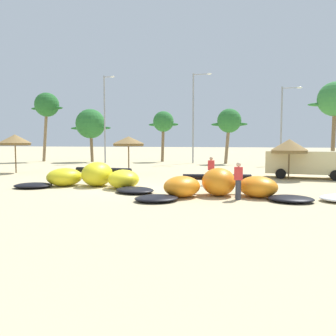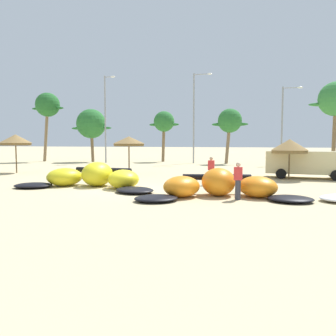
{
  "view_description": "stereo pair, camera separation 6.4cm",
  "coord_description": "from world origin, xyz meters",
  "px_view_note": "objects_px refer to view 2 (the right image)",
  "views": [
    {
      "loc": [
        6.5,
        -16.47,
        2.5
      ],
      "look_at": [
        1.77,
        2.0,
        1.0
      ],
      "focal_mm": 36.18,
      "sensor_mm": 36.0,
      "label": 1
    },
    {
      "loc": [
        6.57,
        -16.46,
        2.5
      ],
      "look_at": [
        1.77,
        2.0,
        1.0
      ],
      "focal_mm": 36.18,
      "sensor_mm": 36.0,
      "label": 2
    }
  ],
  "objects_px": {
    "beach_umbrella_near_van": "(16,140)",
    "palm_center_right": "(336,100)",
    "person_near_kites": "(211,171)",
    "parked_van": "(306,162)",
    "palm_left": "(91,124)",
    "person_by_umbrellas": "(238,181)",
    "lamppost_east_center": "(284,121)",
    "kite_left_of_center": "(219,186)",
    "beach_umbrella_near_palms": "(290,146)",
    "palm_leftmost": "(48,106)",
    "lamppost_west": "(106,115)",
    "kite_left": "(93,178)",
    "palm_center_left": "(230,121)",
    "lamppost_west_center": "(195,113)",
    "palm_left_of_gap": "(164,122)",
    "beach_umbrella_middle": "(129,141)"
  },
  "relations": [
    {
      "from": "person_near_kites",
      "to": "palm_leftmost",
      "type": "height_order",
      "value": "palm_leftmost"
    },
    {
      "from": "parked_van",
      "to": "palm_left",
      "type": "distance_m",
      "value": 26.76
    },
    {
      "from": "kite_left_of_center",
      "to": "lamppost_east_center",
      "type": "bearing_deg",
      "value": 79.2
    },
    {
      "from": "person_near_kites",
      "to": "palm_center_left",
      "type": "relative_size",
      "value": 0.26
    },
    {
      "from": "beach_umbrella_near_van",
      "to": "lamppost_east_center",
      "type": "height_order",
      "value": "lamppost_east_center"
    },
    {
      "from": "palm_leftmost",
      "to": "person_by_umbrellas",
      "type": "bearing_deg",
      "value": -42.81
    },
    {
      "from": "palm_center_left",
      "to": "lamppost_west_center",
      "type": "height_order",
      "value": "lamppost_west_center"
    },
    {
      "from": "parked_van",
      "to": "person_near_kites",
      "type": "bearing_deg",
      "value": -138.81
    },
    {
      "from": "palm_left",
      "to": "palm_center_left",
      "type": "distance_m",
      "value": 16.71
    },
    {
      "from": "beach_umbrella_middle",
      "to": "lamppost_east_center",
      "type": "height_order",
      "value": "lamppost_east_center"
    },
    {
      "from": "kite_left",
      "to": "beach_umbrella_near_palms",
      "type": "bearing_deg",
      "value": 31.49
    },
    {
      "from": "person_near_kites",
      "to": "palm_center_right",
      "type": "height_order",
      "value": "palm_center_right"
    },
    {
      "from": "kite_left",
      "to": "lamppost_west_center",
      "type": "distance_m",
      "value": 22.38
    },
    {
      "from": "palm_left",
      "to": "lamppost_west_center",
      "type": "relative_size",
      "value": 0.63
    },
    {
      "from": "lamppost_west",
      "to": "lamppost_east_center",
      "type": "xyz_separation_m",
      "value": [
        19.9,
        1.48,
        -0.84
      ]
    },
    {
      "from": "beach_umbrella_middle",
      "to": "lamppost_west",
      "type": "relative_size",
      "value": 0.29
    },
    {
      "from": "beach_umbrella_middle",
      "to": "lamppost_east_center",
      "type": "bearing_deg",
      "value": 48.56
    },
    {
      "from": "parked_van",
      "to": "beach_umbrella_near_van",
      "type": "bearing_deg",
      "value": -176.05
    },
    {
      "from": "parked_van",
      "to": "palm_left_of_gap",
      "type": "relative_size",
      "value": 0.89
    },
    {
      "from": "person_near_kites",
      "to": "beach_umbrella_near_palms",
      "type": "bearing_deg",
      "value": 40.14
    },
    {
      "from": "kite_left_of_center",
      "to": "beach_umbrella_near_van",
      "type": "relative_size",
      "value": 2.5
    },
    {
      "from": "kite_left",
      "to": "parked_van",
      "type": "bearing_deg",
      "value": 33.07
    },
    {
      "from": "beach_umbrella_near_van",
      "to": "lamppost_west",
      "type": "height_order",
      "value": "lamppost_west"
    },
    {
      "from": "beach_umbrella_near_van",
      "to": "kite_left",
      "type": "bearing_deg",
      "value": -32.18
    },
    {
      "from": "beach_umbrella_near_palms",
      "to": "palm_leftmost",
      "type": "height_order",
      "value": "palm_leftmost"
    },
    {
      "from": "beach_umbrella_near_van",
      "to": "lamppost_west",
      "type": "xyz_separation_m",
      "value": [
        1.45,
        13.75,
        2.93
      ]
    },
    {
      "from": "beach_umbrella_near_van",
      "to": "parked_van",
      "type": "relative_size",
      "value": 0.55
    },
    {
      "from": "palm_leftmost",
      "to": "lamppost_west",
      "type": "xyz_separation_m",
      "value": [
        8.11,
        -0.55,
        -1.37
      ]
    },
    {
      "from": "lamppost_west",
      "to": "palm_center_right",
      "type": "bearing_deg",
      "value": -4.32
    },
    {
      "from": "palm_center_left",
      "to": "lamppost_east_center",
      "type": "distance_m",
      "value": 5.73
    },
    {
      "from": "palm_center_left",
      "to": "palm_center_right",
      "type": "distance_m",
      "value": 10.79
    },
    {
      "from": "person_by_umbrellas",
      "to": "parked_van",
      "type": "bearing_deg",
      "value": 67.78
    },
    {
      "from": "kite_left_of_center",
      "to": "lamppost_west_center",
      "type": "distance_m",
      "value": 24.43
    },
    {
      "from": "beach_umbrella_near_palms",
      "to": "person_near_kites",
      "type": "relative_size",
      "value": 1.64
    },
    {
      "from": "beach_umbrella_near_palms",
      "to": "person_by_umbrellas",
      "type": "relative_size",
      "value": 1.64
    },
    {
      "from": "beach_umbrella_near_palms",
      "to": "palm_left_of_gap",
      "type": "xyz_separation_m",
      "value": [
        -13.14,
        17.08,
        2.65
      ]
    },
    {
      "from": "beach_umbrella_near_van",
      "to": "palm_center_right",
      "type": "relative_size",
      "value": 0.38
    },
    {
      "from": "lamppost_west",
      "to": "lamppost_east_center",
      "type": "distance_m",
      "value": 19.97
    },
    {
      "from": "beach_umbrella_near_palms",
      "to": "person_by_umbrellas",
      "type": "height_order",
      "value": "beach_umbrella_near_palms"
    },
    {
      "from": "palm_center_left",
      "to": "lamppost_west",
      "type": "relative_size",
      "value": 0.61
    },
    {
      "from": "beach_umbrella_near_palms",
      "to": "lamppost_east_center",
      "type": "xyz_separation_m",
      "value": [
        0.72,
        14.91,
        2.52
      ]
    },
    {
      "from": "person_near_kites",
      "to": "palm_left_of_gap",
      "type": "height_order",
      "value": "palm_left_of_gap"
    },
    {
      "from": "lamppost_east_center",
      "to": "beach_umbrella_near_van",
      "type": "bearing_deg",
      "value": -144.5
    },
    {
      "from": "palm_left",
      "to": "palm_center_right",
      "type": "xyz_separation_m",
      "value": [
        26.74,
        -3.0,
        1.76
      ]
    },
    {
      "from": "lamppost_east_center",
      "to": "palm_center_left",
      "type": "bearing_deg",
      "value": 177.43
    },
    {
      "from": "beach_umbrella_near_palms",
      "to": "palm_left_of_gap",
      "type": "distance_m",
      "value": 21.71
    },
    {
      "from": "kite_left_of_center",
      "to": "palm_left",
      "type": "height_order",
      "value": "palm_left"
    },
    {
      "from": "person_near_kites",
      "to": "palm_center_right",
      "type": "distance_m",
      "value": 19.07
    },
    {
      "from": "lamppost_west",
      "to": "palm_left",
      "type": "bearing_deg",
      "value": 155.04
    },
    {
      "from": "lamppost_west_center",
      "to": "palm_center_left",
      "type": "bearing_deg",
      "value": 0.42
    }
  ]
}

